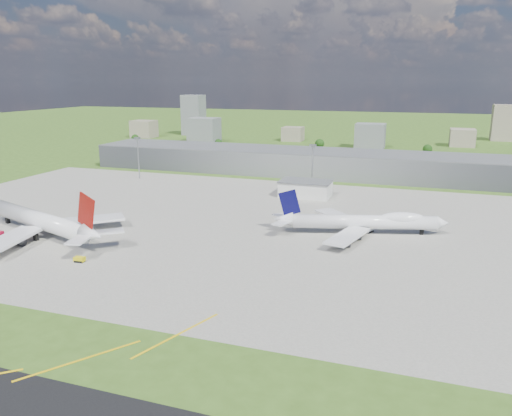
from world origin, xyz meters
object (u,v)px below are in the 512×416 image
(airliner_red_twin, at_px, (42,222))
(van_white_near, at_px, (369,230))
(airliner_blue_quad, at_px, (364,222))
(tug_yellow, at_px, (80,260))

(airliner_red_twin, relative_size, van_white_near, 15.80)
(airliner_red_twin, distance_m, airliner_blue_quad, 127.55)
(airliner_red_twin, relative_size, tug_yellow, 20.09)
(airliner_blue_quad, distance_m, tug_yellow, 107.93)
(van_white_near, bearing_deg, airliner_blue_quad, 170.18)
(airliner_blue_quad, distance_m, van_white_near, 5.11)
(airliner_red_twin, distance_m, tug_yellow, 38.79)
(tug_yellow, bearing_deg, van_white_near, 31.20)
(airliner_blue_quad, bearing_deg, tug_yellow, -159.65)
(airliner_red_twin, bearing_deg, van_white_near, -140.04)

